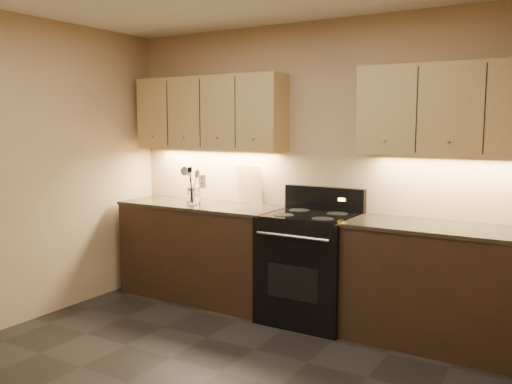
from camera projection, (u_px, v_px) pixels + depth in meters
wall_back at (318, 168)px, 4.88m from camera, size 4.00×0.04×2.60m
counter_left at (202, 251)px, 5.29m from camera, size 1.62×0.62×0.93m
counter_right at (442, 286)px, 4.12m from camera, size 1.46×0.62×0.93m
stove at (310, 266)px, 4.67m from camera, size 0.76×0.68×1.14m
upper_cab_left at (209, 113)px, 5.25m from camera, size 1.60×0.30×0.70m
upper_cab_right at (454, 110)px, 4.09m from camera, size 1.44×0.30×0.70m
outlet_plate at (202, 180)px, 5.56m from camera, size 0.08×0.01×0.12m
utensil_crock at (194, 197)px, 5.20m from camera, size 0.16×0.16×0.16m
cutting_board at (250, 184)px, 5.24m from camera, size 0.31×0.12×0.38m
wooden_spoon at (191, 186)px, 5.19m from camera, size 0.11×0.12×0.33m
black_turner at (193, 184)px, 5.17m from camera, size 0.14×0.10×0.36m
steel_spatula at (196, 185)px, 5.18m from camera, size 0.19×0.11×0.36m
steel_skimmer at (195, 184)px, 5.17m from camera, size 0.24×0.13×0.37m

